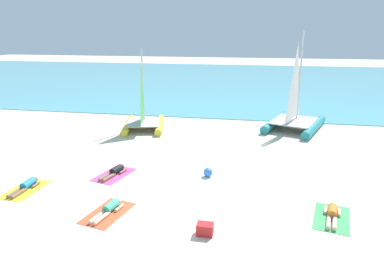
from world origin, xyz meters
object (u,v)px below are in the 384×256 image
(sunbather_leftmost, at_px, (26,186))
(towel_center_right, at_px, (108,213))
(sunbather_center_right, at_px, (109,209))
(cooler_box, at_px, (205,229))
(towel_center_left, at_px, (114,175))
(sailboat_yellow, at_px, (143,118))
(sunbather_rightmost, at_px, (332,214))
(sunbather_center_left, at_px, (115,171))
(beach_ball, at_px, (208,172))
(sailboat_teal, at_px, (295,115))
(towel_rightmost, at_px, (332,218))
(towel_leftmost, at_px, (25,189))

(sunbather_leftmost, distance_m, towel_center_right, 4.10)
(sunbather_center_right, height_order, cooler_box, cooler_box)
(sunbather_center_right, bearing_deg, cooler_box, 0.15)
(sunbather_leftmost, distance_m, towel_center_left, 3.42)
(towel_center_left, bearing_deg, towel_center_right, -70.68)
(sailboat_yellow, height_order, sunbather_rightmost, sailboat_yellow)
(sailboat_yellow, xyz_separation_m, cooler_box, (5.55, -10.97, -0.56))
(sunbather_leftmost, bearing_deg, cooler_box, -11.41)
(sunbather_center_left, bearing_deg, beach_ball, 21.66)
(towel_center_right, relative_size, sunbather_center_right, 1.22)
(sailboat_yellow, height_order, sunbather_center_right, sailboat_yellow)
(sunbather_leftmost, height_order, sunbather_rightmost, same)
(towel_center_left, bearing_deg, sailboat_teal, 47.05)
(towel_center_left, xyz_separation_m, sunbather_center_right, (1.10, -3.04, 0.13))
(sunbather_center_left, relative_size, beach_ball, 4.05)
(cooler_box, bearing_deg, sailboat_yellow, 116.83)
(sunbather_center_left, bearing_deg, towel_center_right, -56.88)
(sailboat_yellow, distance_m, towel_rightmost, 13.31)
(sunbather_center_left, relative_size, sunbather_rightmost, 1.00)
(sunbather_leftmost, distance_m, beach_ball, 7.28)
(towel_center_right, bearing_deg, sailboat_yellow, 101.56)
(sailboat_yellow, relative_size, beach_ball, 12.89)
(sunbather_leftmost, bearing_deg, towel_leftmost, -90.00)
(towel_rightmost, bearing_deg, sunbather_rightmost, 77.72)
(sunbather_center_right, bearing_deg, towel_rightmost, 19.64)
(sunbather_center_left, height_order, towel_rightmost, sunbather_center_left)
(sunbather_leftmost, height_order, towel_center_left, sunbather_leftmost)
(sailboat_teal, height_order, beach_ball, sailboat_teal)
(sailboat_teal, xyz_separation_m, towel_center_left, (-8.27, -8.89, -0.89))
(sunbather_center_right, bearing_deg, towel_center_right, -90.00)
(sunbather_center_left, distance_m, cooler_box, 5.92)
(sailboat_teal, xyz_separation_m, sunbather_center_right, (-7.17, -11.93, -0.76))
(towel_center_right, height_order, towel_rightmost, same)
(sunbather_center_right, bearing_deg, sunbather_center_left, 121.28)
(sailboat_yellow, relative_size, towel_center_right, 2.60)
(sunbather_center_right, height_order, beach_ball, beach_ball)
(sunbather_leftmost, relative_size, cooler_box, 3.13)
(sunbather_center_right, relative_size, beach_ball, 4.07)
(sunbather_center_right, bearing_deg, beach_ball, 63.21)
(towel_leftmost, bearing_deg, cooler_box, -13.53)
(towel_leftmost, bearing_deg, towel_rightmost, -0.29)
(sunbather_leftmost, height_order, sunbather_center_left, same)
(sailboat_teal, distance_m, sunbather_leftmost, 15.52)
(cooler_box, bearing_deg, towel_center_right, 169.23)
(sailboat_yellow, xyz_separation_m, sunbather_leftmost, (-1.81, -9.13, -0.61))
(towel_leftmost, relative_size, towel_center_right, 1.00)
(towel_center_left, distance_m, beach_ball, 4.05)
(sailboat_yellow, relative_size, towel_rightmost, 2.60)
(towel_leftmost, height_order, beach_ball, beach_ball)
(towel_rightmost, distance_m, beach_ball, 5.22)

